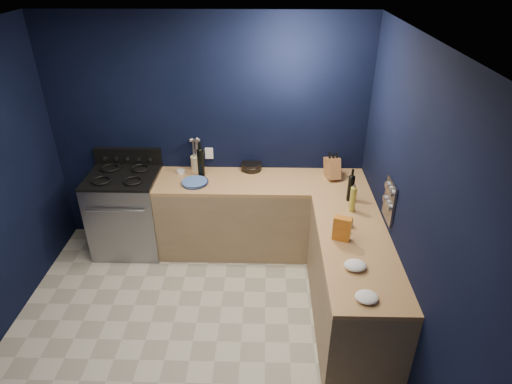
{
  "coord_description": "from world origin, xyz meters",
  "views": [
    {
      "loc": [
        0.64,
        -2.75,
        3.13
      ],
      "look_at": [
        0.55,
        1.0,
        1.0
      ],
      "focal_mm": 30.49,
      "sensor_mm": 36.0,
      "label": 1
    }
  ],
  "objects_px": {
    "plate_stack": "(195,182)",
    "crouton_bag": "(342,229)",
    "gas_range": "(128,213)",
    "utensil_crock": "(197,163)",
    "knife_block": "(332,168)"
  },
  "relations": [
    {
      "from": "plate_stack",
      "to": "crouton_bag",
      "type": "relative_size",
      "value": 1.23
    },
    {
      "from": "utensil_crock",
      "to": "knife_block",
      "type": "height_order",
      "value": "knife_block"
    },
    {
      "from": "plate_stack",
      "to": "utensil_crock",
      "type": "relative_size",
      "value": 1.69
    },
    {
      "from": "utensil_crock",
      "to": "knife_block",
      "type": "xyz_separation_m",
      "value": [
        1.52,
        -0.17,
        0.03
      ]
    },
    {
      "from": "crouton_bag",
      "to": "knife_block",
      "type": "bearing_deg",
      "value": 105.79
    },
    {
      "from": "plate_stack",
      "to": "crouton_bag",
      "type": "bearing_deg",
      "value": -34.53
    },
    {
      "from": "knife_block",
      "to": "crouton_bag",
      "type": "height_order",
      "value": "knife_block"
    },
    {
      "from": "utensil_crock",
      "to": "knife_block",
      "type": "bearing_deg",
      "value": -6.27
    },
    {
      "from": "crouton_bag",
      "to": "plate_stack",
      "type": "bearing_deg",
      "value": 164.53
    },
    {
      "from": "plate_stack",
      "to": "gas_range",
      "type": "bearing_deg",
      "value": 174.24
    },
    {
      "from": "gas_range",
      "to": "utensil_crock",
      "type": "bearing_deg",
      "value": 18.95
    },
    {
      "from": "plate_stack",
      "to": "knife_block",
      "type": "distance_m",
      "value": 1.51
    },
    {
      "from": "plate_stack",
      "to": "crouton_bag",
      "type": "xyz_separation_m",
      "value": [
        1.42,
        -0.98,
        0.09
      ]
    },
    {
      "from": "knife_block",
      "to": "gas_range",
      "type": "bearing_deg",
      "value": 170.06
    },
    {
      "from": "crouton_bag",
      "to": "gas_range",
      "type": "bearing_deg",
      "value": 173.65
    }
  ]
}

